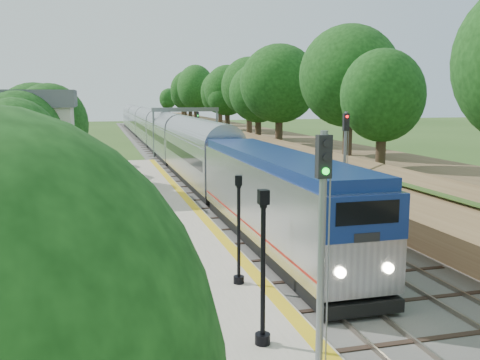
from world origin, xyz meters
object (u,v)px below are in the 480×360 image
object	(u,v)px
station_building	(16,145)
signal_platform	(322,226)
signal_gantry	(185,119)
train	(157,134)
lamppost_mid	(263,277)
lamppost_far	(239,236)
signal_farside	(345,154)

from	to	relation	value
station_building	signal_platform	world-z (taller)	station_building
signal_gantry	train	world-z (taller)	signal_gantry
signal_platform	lamppost_mid	bearing A→B (deg)	120.00
station_building	lamppost_mid	xyz separation A→B (m)	(10.09, -27.45, -1.67)
station_building	lamppost_far	bearing A→B (deg)	-64.30
lamppost_far	train	bearing A→B (deg)	86.73
lamppost_mid	signal_platform	distance (m)	2.73
train	signal_farside	size ratio (longest dim) A/B	19.04
signal_gantry	train	bearing A→B (deg)	104.18
lamppost_far	signal_platform	distance (m)	7.18
signal_platform	signal_gantry	bearing A→B (deg)	84.34
signal_farside	lamppost_mid	bearing A→B (deg)	-123.08
signal_gantry	lamppost_far	xyz separation A→B (m)	(-5.73, -47.30, -2.55)
train	lamppost_mid	bearing A→B (deg)	-93.60
train	lamppost_far	bearing A→B (deg)	-93.27
train	lamppost_far	size ratio (longest dim) A/B	29.38
train	signal_platform	world-z (taller)	signal_platform
signal_farside	station_building	bearing A→B (deg)	149.44
signal_gantry	signal_farside	bearing A→B (deg)	-84.23
signal_gantry	signal_platform	world-z (taller)	signal_platform
station_building	signal_gantry	world-z (taller)	station_building
lamppost_far	signal_platform	world-z (taller)	signal_platform
lamppost_mid	signal_gantry	bearing A→B (deg)	83.06
station_building	train	bearing A→B (deg)	68.08
signal_farside	signal_gantry	bearing A→B (deg)	95.77
lamppost_far	signal_farside	size ratio (longest dim) A/B	0.65
station_building	signal_gantry	size ratio (longest dim) A/B	1.02
station_building	signal_gantry	bearing A→B (deg)	56.62
signal_gantry	signal_platform	distance (m)	54.46
signal_gantry	station_building	bearing A→B (deg)	-123.38
station_building	lamppost_mid	bearing A→B (deg)	-69.83
lamppost_mid	signal_farside	distance (m)	18.60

